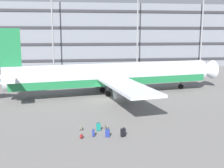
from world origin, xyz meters
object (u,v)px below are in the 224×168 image
object	(u,v)px
suitcase_red	(108,133)
backpack_black	(81,136)
suitcase_silver	(93,133)
backpack_scuffed	(81,128)
suitcase_upright	(98,127)
backpack_large	(107,127)
airliner	(111,75)
suitcase_small	(123,132)

from	to	relation	value
suitcase_red	backpack_black	size ratio (longest dim) A/B	1.80
suitcase_silver	backpack_scuffed	distance (m)	2.18
suitcase_upright	backpack_large	bearing A→B (deg)	30.21
airliner	suitcase_small	xyz separation A→B (m)	(-1.31, -19.17, -2.69)
suitcase_upright	suitcase_small	xyz separation A→B (m)	(2.23, -1.98, 0.01)
suitcase_small	backpack_large	bearing A→B (deg)	117.58
airliner	suitcase_silver	size ratio (longest dim) A/B	50.33
suitcase_upright	suitcase_silver	world-z (taller)	suitcase_upright
suitcase_upright	backpack_black	world-z (taller)	suitcase_upright
suitcase_upright	backpack_scuffed	xyz separation A→B (m)	(-1.80, 0.35, -0.19)
airliner	backpack_large	bearing A→B (deg)	-98.95
airliner	backpack_black	size ratio (longest dim) A/B	80.07
suitcase_small	backpack_scuffed	distance (m)	4.66
backpack_large	backpack_scuffed	bearing A→B (deg)	-176.22
airliner	backpack_black	bearing A→B (deg)	-105.69
suitcase_silver	suitcase_red	bearing A→B (deg)	-15.63
suitcase_red	backpack_black	bearing A→B (deg)	-178.83
suitcase_silver	backpack_scuffed	world-z (taller)	suitcase_silver
backpack_black	backpack_large	xyz separation A→B (m)	(2.74, 2.45, 0.02)
suitcase_red	backpack_large	bearing A→B (deg)	85.24
suitcase_small	suitcase_red	bearing A→B (deg)	175.65
suitcase_small	backpack_scuffed	size ratio (longest dim) A/B	1.69
airliner	suitcase_silver	distance (m)	19.34
airliner	suitcase_red	xyz separation A→B (m)	(-2.82, -19.06, -2.71)
backpack_black	backpack_scuffed	world-z (taller)	backpack_scuffed
backpack_black	backpack_large	world-z (taller)	backpack_large
backpack_black	suitcase_upright	bearing A→B (deg)	46.35
suitcase_silver	suitcase_red	size ratio (longest dim) A/B	0.88
suitcase_small	suitcase_red	size ratio (longest dim) A/B	1.07
backpack_scuffed	backpack_large	bearing A→B (deg)	3.78
airliner	suitcase_small	world-z (taller)	airliner
suitcase_small	suitcase_red	distance (m)	1.52
suitcase_small	airliner	bearing A→B (deg)	86.09
suitcase_silver	suitcase_red	distance (m)	1.41
suitcase_upright	suitcase_silver	xyz separation A→B (m)	(-0.64, -1.49, -0.07)
airliner	suitcase_small	distance (m)	19.40
suitcase_silver	backpack_black	distance (m)	1.27
airliner	backpack_black	distance (m)	20.06
suitcase_silver	backpack_black	bearing A→B (deg)	-160.10
backpack_black	suitcase_red	bearing A→B (deg)	1.17
suitcase_upright	suitcase_red	xyz separation A→B (m)	(0.71, -1.87, -0.02)
suitcase_small	backpack_large	distance (m)	2.84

